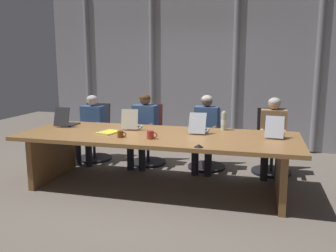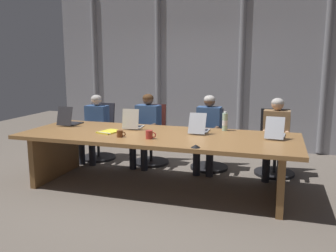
# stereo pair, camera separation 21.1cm
# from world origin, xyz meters

# --- Properties ---
(ground_plane) EXTENTS (12.21, 12.21, 0.00)m
(ground_plane) POSITION_xyz_m (0.00, 0.00, 0.00)
(ground_plane) COLOR #6B6056
(conference_table) EXTENTS (3.69, 1.31, 0.74)m
(conference_table) POSITION_xyz_m (0.00, 0.00, 0.60)
(conference_table) COLOR olive
(conference_table) RESTS_ON ground_plane
(curtain_backdrop) EXTENTS (6.10, 0.17, 3.20)m
(curtain_backdrop) POSITION_xyz_m (-0.00, 2.61, 1.60)
(curtain_backdrop) COLOR #9999A0
(curtain_backdrop) RESTS_ON ground_plane
(laptop_left_end) EXTENTS (0.24, 0.39, 0.29)m
(laptop_left_end) POSITION_xyz_m (-1.51, 0.27, 0.80)
(laptop_left_end) COLOR #2D2D33
(laptop_left_end) RESTS_ON conference_table
(laptop_left_mid) EXTENTS (0.27, 0.38, 0.30)m
(laptop_left_mid) POSITION_xyz_m (-0.47, 0.29, 0.80)
(laptop_left_mid) COLOR beige
(laptop_left_mid) RESTS_ON conference_table
(laptop_center) EXTENTS (0.23, 0.44, 0.28)m
(laptop_center) POSITION_xyz_m (0.51, 0.30, 0.80)
(laptop_center) COLOR #A8ADB7
(laptop_center) RESTS_ON conference_table
(laptop_right_mid) EXTENTS (0.26, 0.47, 0.28)m
(laptop_right_mid) POSITION_xyz_m (1.50, 0.28, 0.80)
(laptop_right_mid) COLOR #A8ADB7
(laptop_right_mid) RESTS_ON conference_table
(office_chair_left_end) EXTENTS (0.60, 0.60, 0.97)m
(office_chair_left_end) POSITION_xyz_m (-1.48, 1.13, 0.36)
(office_chair_left_end) COLOR #2D2D38
(office_chair_left_end) RESTS_ON ground_plane
(office_chair_left_mid) EXTENTS (0.60, 0.61, 0.98)m
(office_chair_left_mid) POSITION_xyz_m (-0.49, 1.13, 0.37)
(office_chair_left_mid) COLOR #511E19
(office_chair_left_mid) RESTS_ON ground_plane
(office_chair_center) EXTENTS (0.60, 0.61, 0.95)m
(office_chair_center) POSITION_xyz_m (0.50, 1.13, 0.36)
(office_chair_center) COLOR #2D2D38
(office_chair_center) RESTS_ON ground_plane
(office_chair_right_mid) EXTENTS (0.60, 0.60, 0.98)m
(office_chair_right_mid) POSITION_xyz_m (1.51, 1.13, 0.37)
(office_chair_right_mid) COLOR black
(office_chair_right_mid) RESTS_ON ground_plane
(person_left_end) EXTENTS (0.38, 0.55, 1.14)m
(person_left_end) POSITION_xyz_m (-1.47, 0.96, 0.64)
(person_left_end) COLOR #335184
(person_left_end) RESTS_ON ground_plane
(person_left_mid) EXTENTS (0.43, 0.57, 1.18)m
(person_left_mid) POSITION_xyz_m (-0.53, 0.97, 0.67)
(person_left_mid) COLOR #335184
(person_left_mid) RESTS_ON ground_plane
(person_center) EXTENTS (0.38, 0.55, 1.18)m
(person_center) POSITION_xyz_m (0.50, 0.97, 0.67)
(person_center) COLOR #335184
(person_center) RESTS_ON ground_plane
(person_right_mid) EXTENTS (0.40, 0.55, 1.17)m
(person_right_mid) POSITION_xyz_m (1.51, 0.97, 0.66)
(person_right_mid) COLOR olive
(person_right_mid) RESTS_ON ground_plane
(water_bottle_primary) EXTENTS (0.08, 0.08, 0.27)m
(water_bottle_primary) POSITION_xyz_m (0.82, 0.52, 0.87)
(water_bottle_primary) COLOR #ADD1B2
(water_bottle_primary) RESTS_ON conference_table
(coffee_mug_near) EXTENTS (0.12, 0.08, 0.09)m
(coffee_mug_near) POSITION_xyz_m (-0.39, -0.31, 0.79)
(coffee_mug_near) COLOR brown
(coffee_mug_near) RESTS_ON conference_table
(coffee_mug_far) EXTENTS (0.14, 0.09, 0.11)m
(coffee_mug_far) POSITION_xyz_m (-0.00, -0.29, 0.80)
(coffee_mug_far) COLOR #B2332D
(coffee_mug_far) RESTS_ON conference_table
(conference_mic_left_side) EXTENTS (0.11, 0.11, 0.03)m
(conference_mic_left_side) POSITION_xyz_m (0.65, -0.57, 0.76)
(conference_mic_left_side) COLOR black
(conference_mic_left_side) RESTS_ON conference_table
(spiral_notepad) EXTENTS (0.29, 0.35, 0.03)m
(spiral_notepad) POSITION_xyz_m (-0.67, -0.07, 0.75)
(spiral_notepad) COLOR yellow
(spiral_notepad) RESTS_ON conference_table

